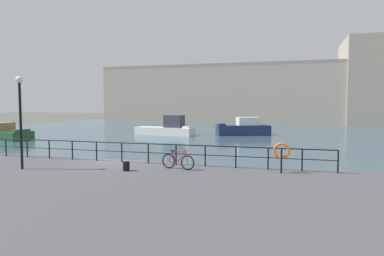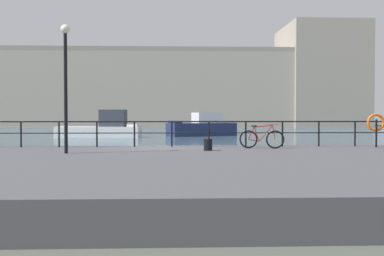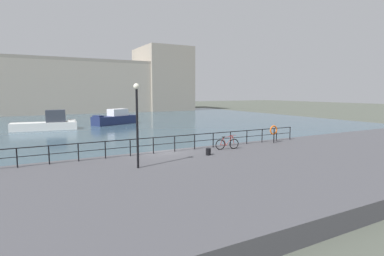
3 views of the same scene
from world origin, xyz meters
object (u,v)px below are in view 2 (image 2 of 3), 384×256
(moored_green_narrowboat, at_px, (202,127))
(parked_bicycle, at_px, (262,139))
(mooring_bollard, at_px, (208,145))
(life_ring_stand, at_px, (376,124))
(moored_white_yacht, at_px, (103,128))
(harbor_building, at_px, (204,88))
(quay_lamp_post, at_px, (66,71))

(moored_green_narrowboat, height_order, parked_bicycle, moored_green_narrowboat)
(moored_green_narrowboat, bearing_deg, parked_bicycle, 68.58)
(mooring_bollard, bearing_deg, life_ring_stand, 12.27)
(moored_white_yacht, bearing_deg, mooring_bollard, -67.27)
(harbor_building, xyz_separation_m, moored_green_narrowboat, (-2.22, -31.70, -5.47))
(mooring_bollard, bearing_deg, moored_white_yacht, 106.29)
(parked_bicycle, height_order, life_ring_stand, life_ring_stand)
(mooring_bollard, relative_size, quay_lamp_post, 0.10)
(harbor_building, xyz_separation_m, mooring_bollard, (-3.84, -60.85, -5.31))
(harbor_building, relative_size, moored_white_yacht, 7.88)
(quay_lamp_post, bearing_deg, harbor_building, 81.84)
(harbor_building, xyz_separation_m, life_ring_stand, (3.19, -59.32, -4.56))
(mooring_bollard, height_order, quay_lamp_post, quay_lamp_post)
(moored_white_yacht, xyz_separation_m, parked_bicycle, (9.92, -25.32, 0.35))
(moored_green_narrowboat, xyz_separation_m, mooring_bollard, (-1.62, -29.16, 0.15))
(harbor_building, bearing_deg, quay_lamp_post, -98.16)
(mooring_bollard, bearing_deg, harbor_building, 86.39)
(parked_bicycle, xyz_separation_m, quay_lamp_post, (-7.24, -2.07, 2.48))
(moored_green_narrowboat, xyz_separation_m, quay_lamp_post, (-6.64, -30.18, 2.80))
(moored_white_yacht, bearing_deg, quay_lamp_post, -77.98)
(parked_bicycle, bearing_deg, harbor_building, 99.54)
(moored_white_yacht, distance_m, mooring_bollard, 27.47)
(harbor_building, xyz_separation_m, moored_white_yacht, (-11.54, -34.48, -5.50))
(parked_bicycle, xyz_separation_m, life_ring_stand, (4.82, 0.48, 0.59))
(life_ring_stand, height_order, quay_lamp_post, quay_lamp_post)
(harbor_building, distance_m, moored_green_narrowboat, 32.24)
(life_ring_stand, bearing_deg, quay_lamp_post, -168.05)
(harbor_building, distance_m, parked_bicycle, 60.05)
(parked_bicycle, height_order, mooring_bollard, parked_bicycle)
(parked_bicycle, xyz_separation_m, mooring_bollard, (-2.21, -1.05, -0.17))
(moored_green_narrowboat, height_order, quay_lamp_post, quay_lamp_post)
(moored_white_yacht, height_order, quay_lamp_post, quay_lamp_post)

